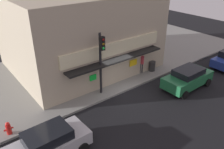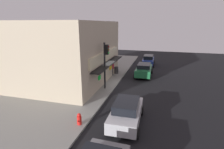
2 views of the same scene
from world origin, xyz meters
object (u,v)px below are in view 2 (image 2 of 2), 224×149
potted_plant_by_doorway (103,72)px  parked_car_blue (148,60)px  fire_hydrant (79,119)px  pedestrian (112,68)px  traffic_light (106,60)px  trash_can (116,70)px  parked_car_silver (126,112)px  parked_car_green (144,70)px

potted_plant_by_doorway → parked_car_blue: bearing=-30.7°
fire_hydrant → potted_plant_by_doorway: 11.10m
pedestrian → potted_plant_by_doorway: 1.33m
traffic_light → parked_car_blue: (12.45, -3.28, -2.31)m
trash_can → parked_car_blue: parked_car_blue is taller
potted_plant_by_doorway → parked_car_silver: size_ratio=0.20×
pedestrian → parked_car_blue: (7.81, -3.92, -0.35)m
parked_car_blue → parked_car_green: parked_car_green is taller
fire_hydrant → trash_can: 12.64m
pedestrian → potted_plant_by_doorway: (-0.57, 1.06, -0.57)m
pedestrian → parked_car_silver: (-10.29, -3.85, -0.34)m
fire_hydrant → potted_plant_by_doorway: size_ratio=0.96×
fire_hydrant → potted_plant_by_doorway: (10.91, 2.02, 0.08)m
potted_plant_by_doorway → parked_car_blue: 9.75m
pedestrian → parked_car_silver: pedestrian is taller
trash_can → parked_car_green: (0.17, -3.61, 0.26)m
traffic_light → parked_car_silver: traffic_light is taller
pedestrian → parked_car_blue: bearing=-26.6°
pedestrian → parked_car_green: pedestrian is taller
fire_hydrant → parked_car_silver: (1.20, -2.88, 0.31)m
trash_can → parked_car_silver: 11.98m
parked_car_silver → parked_car_green: bearing=-0.0°
potted_plant_by_doorway → parked_car_blue: parked_car_blue is taller
fire_hydrant → potted_plant_by_doorway: bearing=10.5°
trash_can → traffic_light: bearing=-176.1°
fire_hydrant → trash_can: size_ratio=0.92×
trash_can → parked_car_green: size_ratio=0.20×
potted_plant_by_doorway → trash_can: bearing=-37.3°
traffic_light → parked_car_blue: size_ratio=1.06×
parked_car_silver → parked_car_blue: bearing=-0.2°
trash_can → parked_car_blue: 7.62m
potted_plant_by_doorway → parked_car_silver: 10.88m
traffic_light → potted_plant_by_doorway: (4.07, 1.69, -2.52)m
potted_plant_by_doorway → parked_car_green: 5.25m
trash_can → parked_car_silver: size_ratio=0.20×
trash_can → potted_plant_by_doorway: 2.14m
fire_hydrant → parked_car_blue: 19.52m
potted_plant_by_doorway → parked_car_green: (1.87, -4.90, 0.23)m
potted_plant_by_doorway → fire_hydrant: bearing=-169.5°
traffic_light → pedestrian: traffic_light is taller
trash_can → parked_car_green: bearing=-87.4°
fire_hydrant → trash_can: bearing=3.3°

